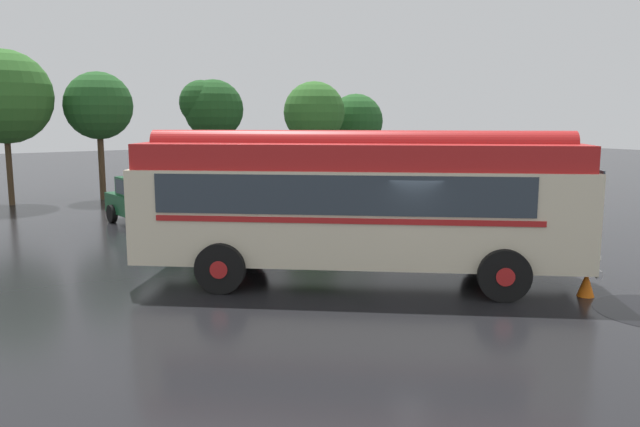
# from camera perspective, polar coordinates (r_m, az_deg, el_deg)

# --- Properties ---
(ground_plane) EXTENTS (120.00, 120.00, 0.00)m
(ground_plane) POSITION_cam_1_polar(r_m,az_deg,el_deg) (14.58, 8.55, -6.33)
(ground_plane) COLOR black
(vintage_bus) EXTENTS (9.24, 8.42, 3.49)m
(vintage_bus) POSITION_cam_1_polar(r_m,az_deg,el_deg) (14.28, 3.49, 1.19)
(vintage_bus) COLOR beige
(vintage_bus) RESTS_ON ground
(car_near_left) EXTENTS (2.11, 4.28, 1.66)m
(car_near_left) POSITION_cam_1_polar(r_m,az_deg,el_deg) (22.75, -15.41, 1.12)
(car_near_left) COLOR #144C28
(car_near_left) RESTS_ON ground
(car_mid_left) EXTENTS (2.38, 4.39, 1.66)m
(car_mid_left) POSITION_cam_1_polar(r_m,az_deg,el_deg) (24.78, -9.61, 1.93)
(car_mid_left) COLOR maroon
(car_mid_left) RESTS_ON ground
(car_mid_right) EXTENTS (2.07, 4.25, 1.66)m
(car_mid_right) POSITION_cam_1_polar(r_m,az_deg,el_deg) (25.98, -4.85, 2.35)
(car_mid_right) COLOR black
(car_mid_right) RESTS_ON ground
(car_far_right) EXTENTS (2.31, 4.37, 1.66)m
(car_far_right) POSITION_cam_1_polar(r_m,az_deg,el_deg) (27.47, 0.50, 2.74)
(car_far_right) COLOR silver
(car_far_right) RESTS_ON ground
(tree_left_of_centre) EXTENTS (3.95, 3.95, 6.58)m
(tree_left_of_centre) POSITION_cam_1_polar(r_m,az_deg,el_deg) (29.67, -26.86, 9.43)
(tree_left_of_centre) COLOR #4C3823
(tree_left_of_centre) RESTS_ON ground
(tree_centre) EXTENTS (3.03, 3.03, 5.78)m
(tree_centre) POSITION_cam_1_polar(r_m,az_deg,el_deg) (30.15, -19.61, 9.17)
(tree_centre) COLOR #4C3823
(tree_centre) RESTS_ON ground
(tree_right_of_centre) EXTENTS (3.22, 3.02, 5.64)m
(tree_right_of_centre) POSITION_cam_1_polar(r_m,az_deg,el_deg) (32.63, -10.01, 9.48)
(tree_right_of_centre) COLOR #4C3823
(tree_right_of_centre) RESTS_ON ground
(tree_far_right) EXTENTS (3.36, 3.36, 5.67)m
(tree_far_right) POSITION_cam_1_polar(r_m,az_deg,el_deg) (34.56, -0.65, 9.12)
(tree_far_right) COLOR #4C3823
(tree_far_right) RESTS_ON ground
(tree_extra_right) EXTENTS (3.33, 3.29, 5.12)m
(tree_extra_right) POSITION_cam_1_polar(r_m,az_deg,el_deg) (38.23, 3.34, 8.52)
(tree_extra_right) COLOR #4C3823
(tree_extra_right) RESTS_ON ground
(traffic_cone) EXTENTS (0.36, 0.36, 0.55)m
(traffic_cone) POSITION_cam_1_polar(r_m,az_deg,el_deg) (14.51, 23.16, -5.92)
(traffic_cone) COLOR orange
(traffic_cone) RESTS_ON ground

